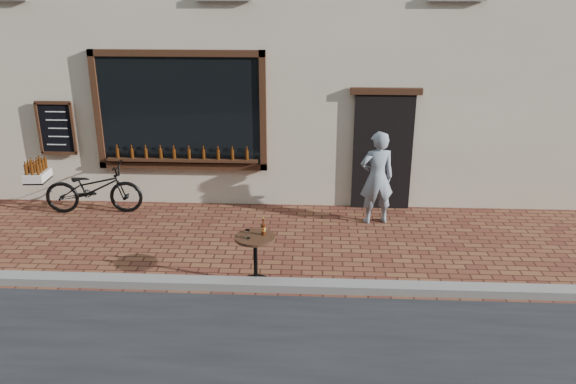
{
  "coord_description": "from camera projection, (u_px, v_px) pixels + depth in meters",
  "views": [
    {
      "loc": [
        0.65,
        -6.78,
        4.01
      ],
      "look_at": [
        0.24,
        1.2,
        1.1
      ],
      "focal_mm": 35.0,
      "sensor_mm": 36.0,
      "label": 1
    }
  ],
  "objects": [
    {
      "name": "cargo_bicycle",
      "position": [
        92.0,
        188.0,
        10.5
      ],
      "size": [
        2.12,
        0.78,
        1.02
      ],
      "rotation": [
        0.0,
        0.0,
        1.65
      ],
      "color": "black",
      "rests_on": "ground"
    },
    {
      "name": "bistro_table",
      "position": [
        255.0,
        250.0,
        7.92
      ],
      "size": [
        0.58,
        0.58,
        0.99
      ],
      "color": "black",
      "rests_on": "ground"
    },
    {
      "name": "ground",
      "position": [
        266.0,
        296.0,
        7.76
      ],
      "size": [
        90.0,
        90.0,
        0.0
      ],
      "primitive_type": "plane",
      "color": "#54251B",
      "rests_on": "ground"
    },
    {
      "name": "pedestrian",
      "position": [
        377.0,
        178.0,
        9.94
      ],
      "size": [
        0.69,
        0.53,
        1.69
      ],
      "primitive_type": "imported",
      "rotation": [
        0.0,
        0.0,
        3.36
      ],
      "color": "slate",
      "rests_on": "ground"
    },
    {
      "name": "kerb",
      "position": [
        268.0,
        285.0,
        7.93
      ],
      "size": [
        90.0,
        0.25,
        0.12
      ],
      "primitive_type": "cube",
      "color": "slate",
      "rests_on": "ground"
    }
  ]
}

